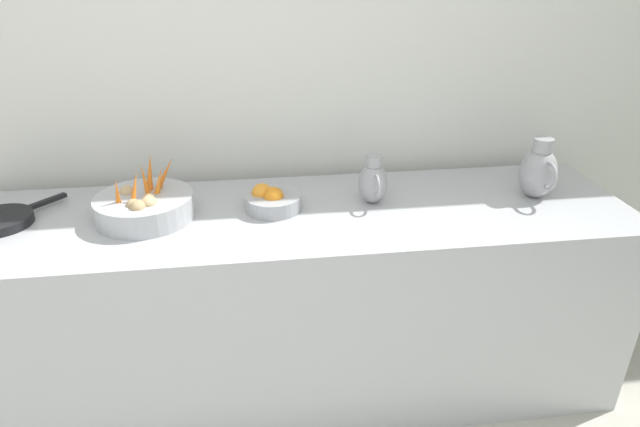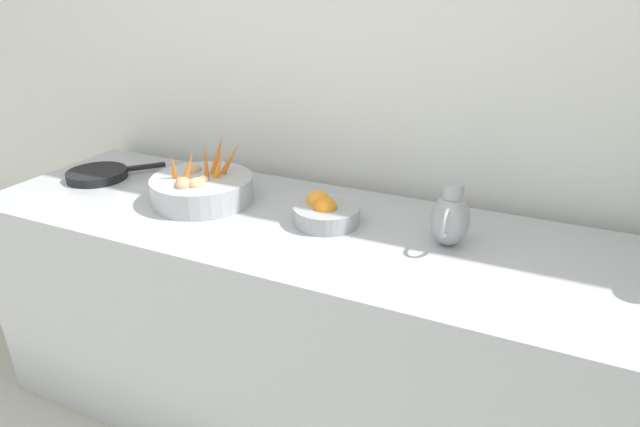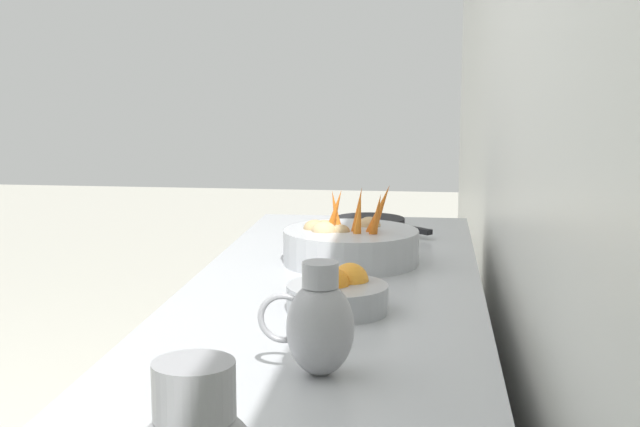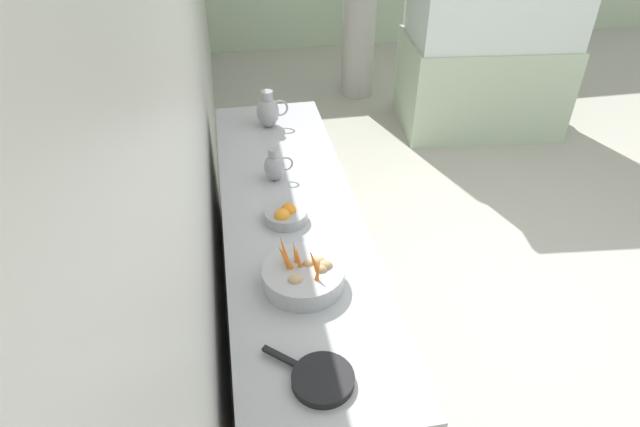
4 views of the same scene
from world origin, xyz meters
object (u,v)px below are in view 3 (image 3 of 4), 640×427
orange_bowl (338,294)px  metal_pitcher_short (319,324)px  vegetable_colander (350,245)px  skillet_on_counter (370,223)px

orange_bowl → metal_pitcher_short: size_ratio=1.11×
vegetable_colander → metal_pitcher_short: (-0.03, 0.89, 0.04)m
metal_pitcher_short → skillet_on_counter: (0.01, -1.42, -0.07)m
vegetable_colander → skillet_on_counter: vegetable_colander is taller
orange_bowl → metal_pitcher_short: (-0.01, 0.41, 0.05)m
metal_pitcher_short → skillet_on_counter: metal_pitcher_short is taller
orange_bowl → skillet_on_counter: orange_bowl is taller
orange_bowl → skillet_on_counter: (-0.00, -1.01, -0.02)m
vegetable_colander → orange_bowl: bearing=92.1°
vegetable_colander → skillet_on_counter: (-0.02, -0.53, -0.03)m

